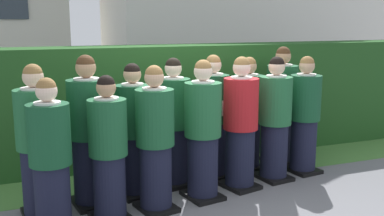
{
  "coord_description": "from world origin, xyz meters",
  "views": [
    {
      "loc": [
        -1.99,
        -4.8,
        2.1
      ],
      "look_at": [
        0.0,
        0.26,
        1.05
      ],
      "focal_mm": 42.57,
      "sensor_mm": 36.0,
      "label": 1
    }
  ],
  "objects": [
    {
      "name": "student_front_row_3",
      "position": [
        0.03,
        -0.02,
        0.79
      ],
      "size": [
        0.46,
        0.53,
        1.66
      ],
      "color": "black",
      "rests_on": "ground"
    },
    {
      "name": "student_rear_row_0",
      "position": [
        -1.81,
        0.13,
        0.79
      ],
      "size": [
        0.44,
        0.55,
        1.66
      ],
      "color": "black",
      "rests_on": "ground"
    },
    {
      "name": "student_rear_row_4",
      "position": [
        0.45,
        0.63,
        0.79
      ],
      "size": [
        0.47,
        0.54,
        1.66
      ],
      "color": "black",
      "rests_on": "ground"
    },
    {
      "name": "student_front_row_1",
      "position": [
        -1.13,
        -0.22,
        0.74
      ],
      "size": [
        0.45,
        0.52,
        1.56
      ],
      "color": "black",
      "rests_on": "ground"
    },
    {
      "name": "student_rear_row_2",
      "position": [
        -0.71,
        0.37,
        0.77
      ],
      "size": [
        0.44,
        0.54,
        1.61
      ],
      "color": "black",
      "rests_on": "ground"
    },
    {
      "name": "student_front_row_0",
      "position": [
        -1.72,
        -0.35,
        0.75
      ],
      "size": [
        0.42,
        0.52,
        1.57
      ],
      "color": "black",
      "rests_on": "ground"
    },
    {
      "name": "hedge",
      "position": [
        0.0,
        1.67,
        0.87
      ],
      "size": [
        9.57,
        0.7,
        1.73
      ],
      "color": "#214C1E",
      "rests_on": "ground"
    },
    {
      "name": "student_front_row_6",
      "position": [
        1.71,
        0.35,
        0.77
      ],
      "size": [
        0.43,
        0.54,
        1.63
      ],
      "color": "black",
      "rests_on": "ground"
    },
    {
      "name": "student_rear_row_5",
      "position": [
        1.06,
        0.78,
        0.76
      ],
      "size": [
        0.43,
        0.5,
        1.6
      ],
      "color": "black",
      "rests_on": "ground"
    },
    {
      "name": "student_rear_row_6",
      "position": [
        1.65,
        0.86,
        0.83
      ],
      "size": [
        0.5,
        0.59,
        1.73
      ],
      "color": "black",
      "rests_on": "ground"
    },
    {
      "name": "ground_plane",
      "position": [
        0.0,
        0.0,
        0.0
      ],
      "size": [
        60.0,
        60.0,
        0.0
      ],
      "primitive_type": "plane",
      "color": "slate"
    },
    {
      "name": "lawn_strip",
      "position": [
        0.0,
        0.87,
        0.0
      ],
      "size": [
        9.57,
        0.9,
        0.01
      ],
      "primitive_type": "cube",
      "color": "#477A38",
      "rests_on": "ground"
    },
    {
      "name": "student_front_row_5",
      "position": [
        1.17,
        0.24,
        0.78
      ],
      "size": [
        0.44,
        0.52,
        1.64
      ],
      "color": "black",
      "rests_on": "ground"
    },
    {
      "name": "student_rear_row_1",
      "position": [
        -1.25,
        0.26,
        0.83
      ],
      "size": [
        0.46,
        0.54,
        1.73
      ],
      "color": "black",
      "rests_on": "ground"
    },
    {
      "name": "student_in_red_blazer",
      "position": [
        0.6,
        0.13,
        0.8
      ],
      "size": [
        0.49,
        0.57,
        1.67
      ],
      "color": "black",
      "rests_on": "ground"
    },
    {
      "name": "student_rear_row_3",
      "position": [
        -0.14,
        0.53,
        0.78
      ],
      "size": [
        0.46,
        0.55,
        1.65
      ],
      "color": "black",
      "rests_on": "ground"
    },
    {
      "name": "student_front_row_2",
      "position": [
        -0.6,
        -0.15,
        0.78
      ],
      "size": [
        0.47,
        0.53,
        1.63
      ],
      "color": "black",
      "rests_on": "ground"
    }
  ]
}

